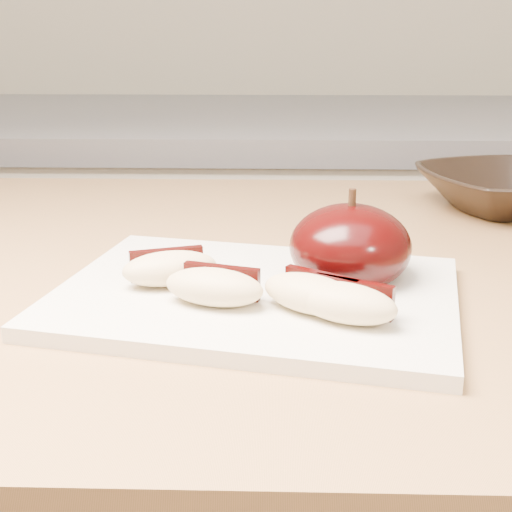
{
  "coord_description": "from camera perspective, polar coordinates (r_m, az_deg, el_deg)",
  "views": [
    {
      "loc": [
        0.1,
        -0.08,
        1.1
      ],
      "look_at": [
        0.09,
        0.4,
        0.94
      ],
      "focal_mm": 50.0,
      "sensor_mm": 36.0,
      "label": 1
    }
  ],
  "objects": [
    {
      "name": "apple_wedge_b",
      "position": [
        0.49,
        -3.3,
        -2.44
      ],
      "size": [
        0.08,
        0.05,
        0.03
      ],
      "rotation": [
        0.0,
        0.0,
        -0.29
      ],
      "color": "beige",
      "rests_on": "cutting_board"
    },
    {
      "name": "back_cabinet",
      "position": [
        1.43,
        -2.61,
        -7.53
      ],
      "size": [
        2.4,
        0.62,
        0.94
      ],
      "color": "silver",
      "rests_on": "ground"
    },
    {
      "name": "apple_wedge_a",
      "position": [
        0.52,
        -6.93,
        -0.95
      ],
      "size": [
        0.08,
        0.05,
        0.03
      ],
      "rotation": [
        0.0,
        0.0,
        0.32
      ],
      "color": "beige",
      "rests_on": "cutting_board"
    },
    {
      "name": "apple_half",
      "position": [
        0.54,
        7.54,
        0.74
      ],
      "size": [
        0.11,
        0.11,
        0.08
      ],
      "rotation": [
        0.0,
        0.0,
        0.22
      ],
      "color": "black",
      "rests_on": "cutting_board"
    },
    {
      "name": "apple_wedge_d",
      "position": [
        0.46,
        7.21,
        -3.68
      ],
      "size": [
        0.08,
        0.06,
        0.03
      ],
      "rotation": [
        0.0,
        0.0,
        -0.47
      ],
      "color": "beige",
      "rests_on": "cutting_board"
    },
    {
      "name": "cutting_board",
      "position": [
        0.52,
        0.0,
        -3.22
      ],
      "size": [
        0.32,
        0.26,
        0.01
      ],
      "primitive_type": "cube",
      "rotation": [
        0.0,
        0.0,
        -0.21
      ],
      "color": "silver",
      "rests_on": "island_counter"
    },
    {
      "name": "bowl",
      "position": [
        0.82,
        19.49,
        5.01
      ],
      "size": [
        0.22,
        0.22,
        0.04
      ],
      "primitive_type": "imported",
      "rotation": [
        0.0,
        0.0,
        0.29
      ],
      "color": "black",
      "rests_on": "island_counter"
    },
    {
      "name": "apple_wedge_c",
      "position": [
        0.48,
        4.5,
        -2.99
      ],
      "size": [
        0.08,
        0.07,
        0.03
      ],
      "rotation": [
        0.0,
        0.0,
        -0.58
      ],
      "color": "beige",
      "rests_on": "cutting_board"
    }
  ]
}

